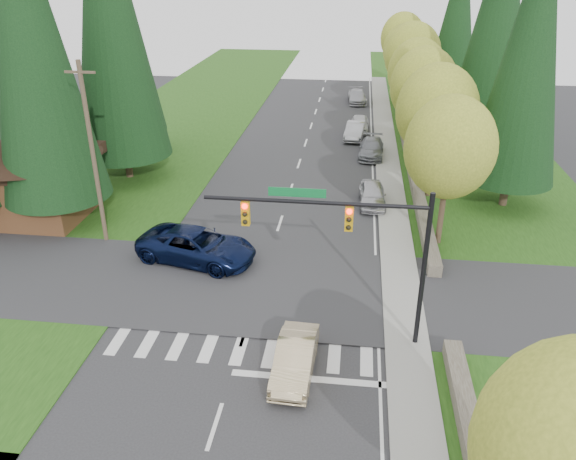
% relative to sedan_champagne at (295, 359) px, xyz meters
% --- Properties ---
extents(ground, '(120.00, 120.00, 0.00)m').
position_rel_sedan_champagne_xyz_m(ground, '(-2.43, -2.10, -0.68)').
color(ground, '#28282B').
rests_on(ground, ground).
extents(grass_east, '(14.00, 110.00, 0.06)m').
position_rel_sedan_champagne_xyz_m(grass_east, '(10.57, 17.90, -0.65)').
color(grass_east, '#1E4612').
rests_on(grass_east, ground).
extents(grass_west, '(14.00, 110.00, 0.06)m').
position_rel_sedan_champagne_xyz_m(grass_west, '(-15.43, 17.90, -0.65)').
color(grass_west, '#1E4612').
rests_on(grass_west, ground).
extents(cross_street, '(120.00, 8.00, 0.10)m').
position_rel_sedan_champagne_xyz_m(cross_street, '(-2.43, 5.90, -0.68)').
color(cross_street, '#28282B').
rests_on(cross_street, ground).
extents(sidewalk_east, '(1.80, 80.00, 0.13)m').
position_rel_sedan_champagne_xyz_m(sidewalk_east, '(4.47, 19.90, -0.61)').
color(sidewalk_east, gray).
rests_on(sidewalk_east, ground).
extents(curb_east, '(0.20, 80.00, 0.13)m').
position_rel_sedan_champagne_xyz_m(curb_east, '(3.62, 19.90, -0.61)').
color(curb_east, gray).
rests_on(curb_east, ground).
extents(stone_wall_north, '(0.70, 40.00, 0.70)m').
position_rel_sedan_champagne_xyz_m(stone_wall_north, '(6.17, 27.90, -0.33)').
color(stone_wall_north, '#4C4438').
rests_on(stone_wall_north, ground).
extents(traffic_signal, '(8.70, 0.37, 6.80)m').
position_rel_sedan_champagne_xyz_m(traffic_signal, '(1.94, 2.40, 4.31)').
color(traffic_signal, black).
rests_on(traffic_signal, ground).
extents(brown_building, '(8.40, 8.40, 5.40)m').
position_rel_sedan_champagne_xyz_m(brown_building, '(-17.43, 12.90, 2.46)').
color(brown_building, '#4C2D19').
rests_on(brown_building, ground).
extents(utility_pole, '(1.60, 0.24, 10.00)m').
position_rel_sedan_champagne_xyz_m(utility_pole, '(-11.93, 9.90, 4.47)').
color(utility_pole, '#473828').
rests_on(utility_pole, ground).
extents(decid_tree_0, '(4.80, 4.80, 8.37)m').
position_rel_sedan_champagne_xyz_m(decid_tree_0, '(6.77, 11.90, 4.92)').
color(decid_tree_0, '#38281C').
rests_on(decid_tree_0, ground).
extents(decid_tree_1, '(5.20, 5.20, 8.80)m').
position_rel_sedan_champagne_xyz_m(decid_tree_1, '(6.87, 18.90, 5.12)').
color(decid_tree_1, '#38281C').
rests_on(decid_tree_1, ground).
extents(decid_tree_2, '(5.00, 5.00, 8.82)m').
position_rel_sedan_champagne_xyz_m(decid_tree_2, '(6.67, 25.90, 5.25)').
color(decid_tree_2, '#38281C').
rests_on(decid_tree_2, ground).
extents(decid_tree_3, '(5.00, 5.00, 8.55)m').
position_rel_sedan_champagne_xyz_m(decid_tree_3, '(6.77, 32.90, 4.99)').
color(decid_tree_3, '#38281C').
rests_on(decid_tree_3, ground).
extents(decid_tree_4, '(5.40, 5.40, 9.18)m').
position_rel_sedan_champagne_xyz_m(decid_tree_4, '(6.87, 39.90, 5.39)').
color(decid_tree_4, '#38281C').
rests_on(decid_tree_4, ground).
extents(decid_tree_5, '(4.80, 4.80, 8.30)m').
position_rel_sedan_champagne_xyz_m(decid_tree_5, '(6.67, 46.90, 4.86)').
color(decid_tree_5, '#38281C').
rests_on(decid_tree_5, ground).
extents(decid_tree_6, '(5.20, 5.20, 8.86)m').
position_rel_sedan_champagne_xyz_m(decid_tree_6, '(6.77, 53.90, 5.19)').
color(decid_tree_6, '#38281C').
rests_on(decid_tree_6, ground).
extents(conifer_w_a, '(6.12, 6.12, 19.80)m').
position_rel_sedan_champagne_xyz_m(conifer_w_a, '(-15.43, 11.90, 10.12)').
color(conifer_w_a, '#38281C').
rests_on(conifer_w_a, ground).
extents(conifer_w_b, '(5.44, 5.44, 17.80)m').
position_rel_sedan_champagne_xyz_m(conifer_w_b, '(-18.43, 15.90, 9.11)').
color(conifer_w_b, '#38281C').
rests_on(conifer_w_b, ground).
extents(conifer_w_c, '(6.46, 6.46, 20.80)m').
position_rel_sedan_champagne_xyz_m(conifer_w_c, '(-14.43, 19.90, 10.62)').
color(conifer_w_c, '#38281C').
rests_on(conifer_w_c, ground).
extents(conifer_w_e, '(5.78, 5.78, 18.80)m').
position_rel_sedan_champagne_xyz_m(conifer_w_e, '(-16.43, 25.90, 9.62)').
color(conifer_w_e, '#38281C').
rests_on(conifer_w_e, ground).
extents(conifer_e_a, '(5.44, 5.44, 17.80)m').
position_rel_sedan_champagne_xyz_m(conifer_e_a, '(11.57, 17.90, 9.11)').
color(conifer_e_a, '#38281C').
rests_on(conifer_e_a, ground).
extents(conifer_e_b, '(6.12, 6.12, 19.80)m').
position_rel_sedan_champagne_xyz_m(conifer_e_b, '(12.57, 31.90, 10.12)').
color(conifer_e_b, '#38281C').
rests_on(conifer_e_b, ground).
extents(conifer_e_c, '(5.10, 5.10, 16.80)m').
position_rel_sedan_champagne_xyz_m(conifer_e_c, '(11.57, 45.90, 8.61)').
color(conifer_e_c, '#38281C').
rests_on(conifer_e_c, ground).
extents(sedan_champagne, '(1.58, 4.15, 1.35)m').
position_rel_sedan_champagne_xyz_m(sedan_champagne, '(0.00, 0.00, 0.00)').
color(sedan_champagne, '#D1B98B').
rests_on(sedan_champagne, ground).
extents(suv_navy, '(6.80, 4.30, 1.75)m').
position_rel_sedan_champagne_xyz_m(suv_navy, '(-6.13, 8.26, 0.20)').
color(suv_navy, black).
rests_on(suv_navy, ground).
extents(parked_car_a, '(1.81, 4.20, 1.41)m').
position_rel_sedan_champagne_xyz_m(parked_car_a, '(3.12, 16.97, 0.03)').
color(parked_car_a, '#BDBCC2').
rests_on(parked_car_a, ground).
extents(parked_car_b, '(2.13, 4.76, 1.36)m').
position_rel_sedan_champagne_xyz_m(parked_car_b, '(3.17, 26.86, 0.00)').
color(parked_car_b, slate).
rests_on(parked_car_b, ground).
extents(parked_car_c, '(1.96, 4.49, 1.43)m').
position_rel_sedan_champagne_xyz_m(parked_car_c, '(1.77, 31.67, 0.04)').
color(parked_car_c, '#9D9EA2').
rests_on(parked_car_c, ground).
extents(parked_car_d, '(1.74, 4.15, 1.40)m').
position_rel_sedan_champagne_xyz_m(parked_car_d, '(2.14, 34.17, 0.02)').
color(parked_car_d, silver).
rests_on(parked_car_d, ground).
extents(parked_car_e, '(2.30, 4.89, 1.38)m').
position_rel_sedan_champagne_xyz_m(parked_car_e, '(1.77, 45.44, 0.01)').
color(parked_car_e, '#9C9CA1').
rests_on(parked_car_e, ground).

